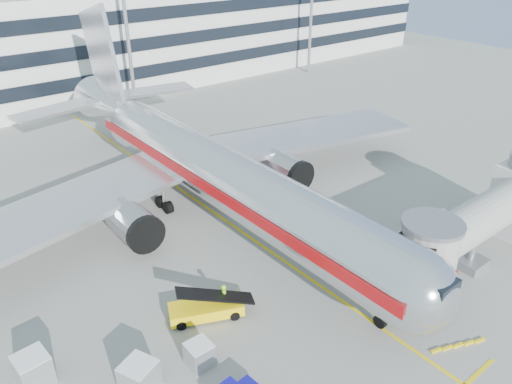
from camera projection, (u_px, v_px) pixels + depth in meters
ground at (295, 268)px, 37.55m from camera, size 180.00×180.00×0.00m
lead_in_line at (219, 216)px, 44.46m from camera, size 0.25×70.00×0.01m
main_jet at (206, 167)px, 43.68m from camera, size 50.95×48.70×16.06m
jet_bridge at (491, 215)px, 36.97m from camera, size 17.80×4.50×7.00m
terminal at (32, 43)px, 73.96m from camera, size 150.00×24.25×15.60m
belt_loader at (206, 308)px, 32.57m from camera, size 5.10×3.54×2.42m
cargo_container_left at (139, 377)px, 27.27m from camera, size 2.25×2.25×1.82m
cargo_container_right at (33, 369)px, 27.71m from camera, size 1.88×1.88×1.86m
cargo_container_front at (199, 354)px, 28.92m from camera, size 1.43×1.43×1.51m
ramp_worker at (225, 297)px, 33.05m from camera, size 0.75×0.87×2.01m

